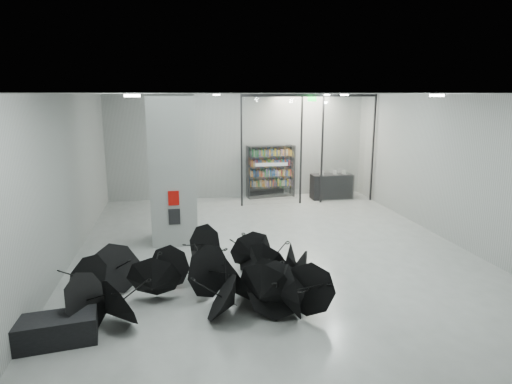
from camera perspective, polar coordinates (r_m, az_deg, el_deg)
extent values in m
plane|color=gray|center=(10.99, 2.97, -8.77)|extent=(14.00, 14.00, 0.00)
cube|color=gray|center=(10.24, 3.23, 12.57)|extent=(10.00, 14.00, 0.02)
cube|color=slate|center=(17.24, -2.29, 5.90)|extent=(10.00, 0.02, 4.00)
cube|color=slate|center=(4.29, 26.14, -16.52)|extent=(10.00, 0.02, 4.00)
cube|color=slate|center=(10.49, -24.54, 0.45)|extent=(0.02, 14.00, 4.00)
cube|color=slate|center=(12.55, 25.91, 2.15)|extent=(0.02, 14.00, 4.00)
cube|color=slate|center=(12.13, -10.73, 2.87)|extent=(1.20, 1.20, 4.00)
cube|color=#A50A07|center=(11.65, -10.61, -0.79)|extent=(0.28, 0.04, 0.38)
cube|color=black|center=(11.77, -10.51, -3.15)|extent=(0.30, 0.03, 0.42)
cube|color=#0CE533|center=(15.99, 7.26, 11.83)|extent=(0.30, 0.06, 0.15)
cube|color=silver|center=(15.95, 2.04, 5.36)|extent=(2.20, 0.02, 3.95)
cube|color=silver|center=(16.81, 11.79, 5.47)|extent=(2.00, 0.02, 3.95)
cube|color=black|center=(15.75, -1.89, 5.27)|extent=(0.06, 0.06, 4.00)
cube|color=black|center=(16.22, 5.86, 5.42)|extent=(0.06, 0.06, 4.00)
cube|color=black|center=(16.46, 8.55, 5.45)|extent=(0.06, 0.06, 4.00)
cube|color=black|center=(17.20, 14.90, 5.48)|extent=(0.06, 0.06, 4.00)
cube|color=black|center=(16.18, 7.06, 12.30)|extent=(5.00, 0.08, 0.10)
cube|color=black|center=(8.23, -24.95, -15.95)|extent=(1.48, 0.79, 0.45)
cube|color=black|center=(17.43, 9.74, 0.73)|extent=(1.60, 0.65, 0.95)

